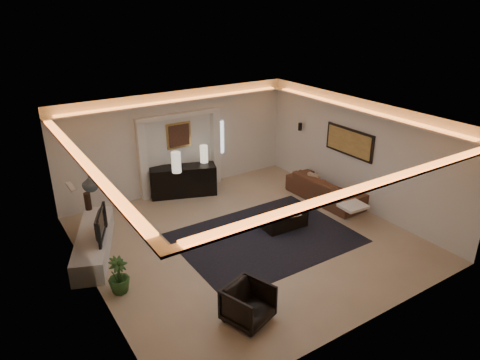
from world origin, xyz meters
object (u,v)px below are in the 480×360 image
console (183,182)px  coffee_table (284,219)px  sofa (325,189)px  armchair (248,304)px

console → coffee_table: bearing=-48.2°
console → sofa: console is taller
console → armchair: console is taller
console → armchair: (-1.41, -5.39, -0.05)m
coffee_table → sofa: bearing=19.5°
armchair → console: bearing=56.6°
sofa → console: bearing=49.7°
sofa → armchair: armchair is taller
armchair → coffee_table: bearing=22.8°
coffee_table → armchair: 3.51m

